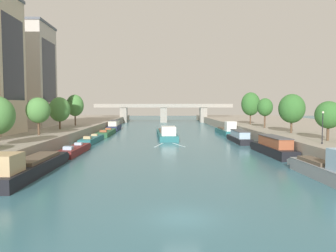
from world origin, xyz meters
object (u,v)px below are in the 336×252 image
barge_midriver (166,133)px  lamppost_right_bank (323,126)px  moored_boat_left_end (75,150)px  moored_boat_right_gap_after (239,137)px  tree_right_nearest (265,107)px  moored_boat_left_second (106,132)px  moored_boat_left_far (114,126)px  moored_boat_left_lone (92,139)px  moored_boat_left_midway (29,167)px  bridge_far (164,111)px  tree_right_third (292,109)px  moored_boat_right_end (321,168)px  tree_left_second (75,105)px  moored_boat_right_lone (273,147)px  moored_boat_right_second (227,130)px  tree_right_second (328,115)px  tree_left_midway (60,109)px  tree_right_by_lamp (251,104)px  tree_left_end_of_row (38,110)px

barge_midriver → lamppost_right_bank: bearing=-60.1°
moored_boat_left_end → moored_boat_right_gap_after: bearing=26.8°
tree_right_nearest → barge_midriver: bearing=168.3°
moored_boat_left_second → moored_boat_left_far: size_ratio=1.17×
barge_midriver → moored_boat_left_lone: (-14.84, -9.56, -0.31)m
moored_boat_left_end → moored_boat_right_gap_after: (28.46, 14.39, 0.43)m
moored_boat_left_midway → bridge_far: 102.96m
moored_boat_left_far → moored_boat_right_gap_after: 43.79m
tree_right_third → bridge_far: tree_right_third is taller
moored_boat_right_end → tree_left_second: 58.40m
lamppost_right_bank → bridge_far: 97.05m
tree_right_nearest → bridge_far: tree_right_nearest is taller
moored_boat_left_far → tree_right_nearest: 45.47m
moored_boat_left_far → moored_boat_right_lone: (30.18, -48.96, -0.02)m
moored_boat_right_second → tree_right_second: bearing=-79.9°
tree_right_nearest → moored_boat_left_end: bearing=-150.6°
moored_boat_left_lone → tree_left_midway: (-6.88, 2.30, 5.85)m
moored_boat_right_gap_after → bridge_far: 73.59m
moored_boat_left_end → moored_boat_right_second: (29.40, 30.89, 0.45)m
moored_boat_left_second → tree_left_second: (-6.91, -2.52, 6.66)m
tree_left_midway → tree_right_by_lamp: (43.08, 15.13, 1.16)m
moored_boat_left_end → moored_boat_right_end: moored_boat_right_end is taller
moored_boat_right_lone → tree_right_second: tree_right_second is taller
tree_left_end_of_row → tree_left_second: size_ratio=0.83×
tree_right_second → tree_right_nearest: 25.01m
moored_boat_right_lone → bridge_far: bridge_far is taller
moored_boat_right_second → lamppost_right_bank: (3.84, -39.57, 3.68)m
moored_boat_right_lone → tree_left_end_of_row: size_ratio=2.21×
moored_boat_left_lone → tree_right_nearest: (35.85, 5.21, 6.26)m
lamppost_right_bank → moored_boat_right_gap_after: bearing=101.7°
moored_boat_right_end → moored_boat_left_end: bearing=149.5°
moored_boat_right_second → tree_left_midway: bearing=-159.3°
moored_boat_right_second → tree_right_nearest: tree_right_nearest is taller
tree_right_nearest → moored_boat_right_second: bearing=118.3°
moored_boat_right_lone → moored_boat_right_second: 32.83m
tree_right_second → tree_left_end_of_row: bearing=167.9°
barge_midriver → moored_boat_right_second: (15.09, 6.66, 0.13)m
tree_left_midway → moored_boat_left_far: bearing=77.5°
moored_boat_right_second → bridge_far: bearing=105.2°
barge_midriver → moored_boat_right_end: size_ratio=2.20×
moored_boat_left_midway → tree_left_end_of_row: tree_left_end_of_row is taller
moored_boat_left_lone → tree_right_second: size_ratio=2.34×
moored_boat_right_lone → tree_right_nearest: tree_right_nearest is taller
moored_boat_right_gap_after → tree_right_second: size_ratio=2.40×
moored_boat_left_far → tree_left_midway: 31.22m
barge_midriver → moored_boat_left_far: 27.30m
tree_left_end_of_row → moored_boat_right_second: bearing=36.5°
lamppost_right_bank → moored_boat_left_lone: bearing=145.3°
lamppost_right_bank → moored_boat_left_midway: bearing=-169.0°
moored_boat_right_gap_after → tree_right_third: 11.74m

